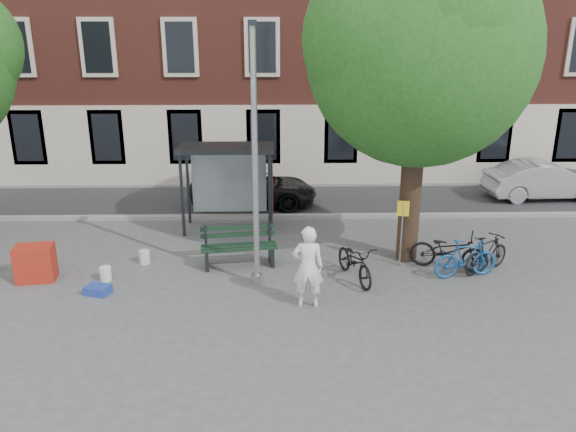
% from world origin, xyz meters
% --- Properties ---
extents(ground, '(90.00, 90.00, 0.00)m').
position_xyz_m(ground, '(0.00, 0.00, 0.00)').
color(ground, '#4C4C4F').
rests_on(ground, ground).
extents(road, '(40.00, 4.00, 0.01)m').
position_xyz_m(road, '(0.00, 7.00, 0.01)').
color(road, '#28282B').
rests_on(road, ground).
extents(curb_near, '(40.00, 0.25, 0.12)m').
position_xyz_m(curb_near, '(0.00, 5.00, 0.06)').
color(curb_near, gray).
rests_on(curb_near, ground).
extents(curb_far, '(40.00, 0.25, 0.12)m').
position_xyz_m(curb_far, '(0.00, 9.00, 0.06)').
color(curb_far, gray).
rests_on(curb_far, ground).
extents(building_row, '(30.00, 8.00, 14.00)m').
position_xyz_m(building_row, '(0.00, 13.00, 7.00)').
color(building_row, brown).
rests_on(building_row, ground).
extents(lamppost, '(0.28, 0.35, 6.11)m').
position_xyz_m(lamppost, '(0.00, 0.00, 2.78)').
color(lamppost, '#9EA0A3').
rests_on(lamppost, ground).
extents(tree_right, '(5.76, 5.60, 8.20)m').
position_xyz_m(tree_right, '(4.01, 1.38, 5.62)').
color(tree_right, black).
rests_on(tree_right, ground).
extents(bus_shelter, '(2.85, 1.45, 2.62)m').
position_xyz_m(bus_shelter, '(-0.61, 4.11, 1.92)').
color(bus_shelter, '#1E2328').
rests_on(bus_shelter, ground).
extents(painter, '(0.71, 0.48, 1.89)m').
position_xyz_m(painter, '(1.17, -1.19, 0.95)').
color(painter, white).
rests_on(painter, ground).
extents(bench, '(2.04, 0.90, 1.01)m').
position_xyz_m(bench, '(-0.51, 1.16, 0.47)').
color(bench, '#1E2328').
rests_on(bench, ground).
extents(bike_a, '(2.09, 1.35, 1.04)m').
position_xyz_m(bike_a, '(4.91, 0.76, 0.52)').
color(bike_a, black).
rests_on(bike_a, ground).
extents(bike_b, '(1.74, 0.79, 1.01)m').
position_xyz_m(bike_b, '(5.20, 0.27, 0.51)').
color(bike_b, '#194C8B').
rests_on(bike_b, ground).
extents(bike_c, '(1.17, 1.96, 0.97)m').
position_xyz_m(bike_c, '(2.41, 0.16, 0.49)').
color(bike_c, black).
rests_on(bike_c, ground).
extents(bike_d, '(1.63, 1.30, 0.99)m').
position_xyz_m(bike_d, '(5.83, 0.58, 0.49)').
color(bike_d, black).
rests_on(bike_d, ground).
extents(car_dark, '(4.51, 2.29, 1.22)m').
position_xyz_m(car_dark, '(-0.31, 6.54, 0.61)').
color(car_dark, black).
rests_on(car_dark, ground).
extents(car_silver, '(4.27, 1.70, 1.38)m').
position_xyz_m(car_silver, '(10.27, 7.10, 0.69)').
color(car_silver, '#9B9DA3').
rests_on(car_silver, ground).
extents(red_stand, '(0.98, 0.72, 0.90)m').
position_xyz_m(red_stand, '(-5.47, 0.32, 0.45)').
color(red_stand, '#A82316').
rests_on(red_stand, ground).
extents(blue_crate, '(0.64, 0.54, 0.20)m').
position_xyz_m(blue_crate, '(-3.73, -0.49, 0.10)').
color(blue_crate, '#223B9C').
rests_on(blue_crate, ground).
extents(bucket_a, '(0.28, 0.28, 0.36)m').
position_xyz_m(bucket_a, '(-3.75, 0.24, 0.18)').
color(bucket_a, white).
rests_on(bucket_a, ground).
extents(bucket_b, '(0.30, 0.30, 0.36)m').
position_xyz_m(bucket_b, '(-3.03, 1.31, 0.18)').
color(bucket_b, silver).
rests_on(bucket_b, ground).
extents(notice_sign, '(0.31, 0.07, 1.77)m').
position_xyz_m(notice_sign, '(3.72, 1.03, 1.26)').
color(notice_sign, '#9EA0A3').
rests_on(notice_sign, ground).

